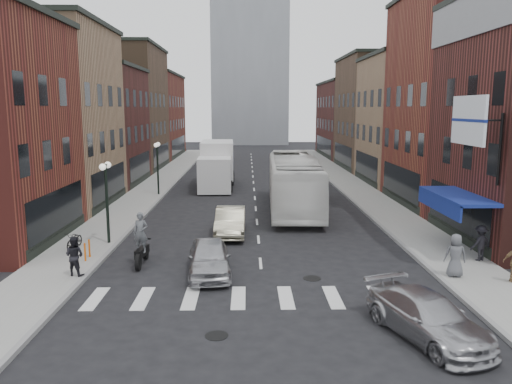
% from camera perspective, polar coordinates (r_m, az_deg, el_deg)
% --- Properties ---
extents(ground, '(160.00, 160.00, 0.00)m').
position_cam_1_polar(ground, '(21.04, 0.60, -8.98)').
color(ground, black).
rests_on(ground, ground).
extents(sidewalk_left, '(3.00, 74.00, 0.15)m').
position_cam_1_polar(sidewalk_left, '(43.20, -11.59, 0.56)').
color(sidewalk_left, gray).
rests_on(sidewalk_left, ground).
extents(sidewalk_right, '(3.00, 74.00, 0.15)m').
position_cam_1_polar(sidewalk_right, '(43.42, 11.05, 0.63)').
color(sidewalk_right, gray).
rests_on(sidewalk_right, ground).
extents(curb_left, '(0.20, 74.00, 0.16)m').
position_cam_1_polar(curb_left, '(42.96, -9.62, 0.47)').
color(curb_left, gray).
rests_on(curb_left, ground).
extents(curb_right, '(0.20, 74.00, 0.16)m').
position_cam_1_polar(curb_right, '(43.14, 9.10, 0.53)').
color(curb_right, gray).
rests_on(curb_right, ground).
extents(crosswalk_stripes, '(12.00, 2.20, 0.01)m').
position_cam_1_polar(crosswalk_stripes, '(18.23, 0.87, -11.98)').
color(crosswalk_stripes, silver).
rests_on(crosswalk_stripes, ground).
extents(bldg_left_mid_a, '(10.30, 10.20, 12.30)m').
position_cam_1_polar(bldg_left_mid_a, '(36.88, -24.29, 7.90)').
color(bldg_left_mid_a, '#9F7857').
rests_on(bldg_left_mid_a, ground).
extents(bldg_left_mid_b, '(10.30, 10.20, 10.30)m').
position_cam_1_polar(bldg_left_mid_b, '(46.27, -19.34, 7.13)').
color(bldg_left_mid_b, '#3E1A16').
rests_on(bldg_left_mid_b, ground).
extents(bldg_left_far_a, '(10.30, 12.20, 13.30)m').
position_cam_1_polar(bldg_left_far_a, '(56.80, -15.94, 9.17)').
color(bldg_left_far_a, '#503A28').
rests_on(bldg_left_far_a, ground).
extents(bldg_left_far_b, '(10.30, 16.20, 11.30)m').
position_cam_1_polar(bldg_left_far_b, '(70.44, -12.99, 8.49)').
color(bldg_left_far_b, maroon).
rests_on(bldg_left_far_b, ground).
extents(bldg_right_mid_a, '(10.30, 10.20, 14.30)m').
position_cam_1_polar(bldg_right_mid_a, '(37.35, 23.96, 9.47)').
color(bldg_right_mid_a, maroon).
rests_on(bldg_right_mid_a, ground).
extents(bldg_right_mid_b, '(10.30, 10.20, 11.30)m').
position_cam_1_polar(bldg_right_mid_b, '(46.63, 18.65, 7.80)').
color(bldg_right_mid_b, '#9F7857').
rests_on(bldg_right_mid_b, ground).
extents(bldg_right_far_a, '(10.30, 12.20, 12.30)m').
position_cam_1_polar(bldg_right_far_a, '(57.11, 14.97, 8.71)').
color(bldg_right_far_a, '#503A28').
rests_on(bldg_right_far_a, ground).
extents(bldg_right_far_b, '(10.30, 16.20, 10.30)m').
position_cam_1_polar(bldg_right_far_b, '(70.70, 11.81, 8.13)').
color(bldg_right_far_b, '#3E1A16').
rests_on(bldg_right_far_b, ground).
extents(awning_blue, '(1.80, 5.00, 0.78)m').
position_cam_1_polar(awning_blue, '(24.71, 21.60, -0.58)').
color(awning_blue, navy).
rests_on(awning_blue, ground).
extents(billboard_sign, '(1.52, 3.00, 3.70)m').
position_cam_1_polar(billboard_sign, '(22.41, 23.31, 7.36)').
color(billboard_sign, black).
rests_on(billboard_sign, ground).
extents(distant_tower, '(14.00, 14.00, 50.00)m').
position_cam_1_polar(distant_tower, '(99.64, -0.73, 20.16)').
color(distant_tower, '#9399A0').
rests_on(distant_tower, ground).
extents(streetlamp_near, '(0.32, 1.22, 4.11)m').
position_cam_1_polar(streetlamp_near, '(25.18, -16.74, 0.53)').
color(streetlamp_near, black).
rests_on(streetlamp_near, ground).
extents(streetlamp_far, '(0.32, 1.22, 4.11)m').
position_cam_1_polar(streetlamp_far, '(38.74, -11.20, 3.79)').
color(streetlamp_far, black).
rests_on(streetlamp_far, ground).
extents(bike_rack, '(0.08, 0.68, 0.80)m').
position_cam_1_polar(bike_rack, '(23.20, -18.73, -6.31)').
color(bike_rack, '#D8590C').
rests_on(bike_rack, sidewalk_left).
extents(box_truck, '(2.91, 8.93, 3.85)m').
position_cam_1_polar(box_truck, '(42.51, -4.52, 3.07)').
color(box_truck, white).
rests_on(box_truck, ground).
extents(motorcycle_rider, '(0.68, 2.29, 2.33)m').
position_cam_1_polar(motorcycle_rider, '(22.01, -12.98, -5.43)').
color(motorcycle_rider, black).
rests_on(motorcycle_rider, ground).
extents(transit_bus, '(3.52, 13.15, 3.63)m').
position_cam_1_polar(transit_bus, '(33.15, 4.32, 1.09)').
color(transit_bus, white).
rests_on(transit_bus, ground).
extents(sedan_left_near, '(2.04, 4.29, 1.41)m').
position_cam_1_polar(sedan_left_near, '(20.48, -5.38, -7.47)').
color(sedan_left_near, '#ABABB0').
rests_on(sedan_left_near, ground).
extents(sedan_left_far, '(1.56, 4.41, 1.45)m').
position_cam_1_polar(sedan_left_far, '(26.64, -2.94, -3.39)').
color(sedan_left_far, '#BFB89B').
rests_on(sedan_left_far, ground).
extents(curb_car, '(3.24, 4.85, 1.31)m').
position_cam_1_polar(curb_car, '(15.89, 19.00, -13.33)').
color(curb_car, '#ADADB2').
rests_on(curb_car, ground).
extents(parked_bicycle, '(0.69, 1.60, 0.82)m').
position_cam_1_polar(parked_bicycle, '(25.08, -20.02, -5.18)').
color(parked_bicycle, black).
rests_on(parked_bicycle, sidewalk_left).
extents(ped_left_solo, '(0.86, 0.64, 1.59)m').
position_cam_1_polar(ped_left_solo, '(21.07, -20.04, -6.87)').
color(ped_left_solo, black).
rests_on(ped_left_solo, sidewalk_left).
extents(ped_right_a, '(1.12, 0.84, 1.56)m').
position_cam_1_polar(ped_right_a, '(23.77, 24.27, -5.33)').
color(ped_right_a, black).
rests_on(ped_right_a, sidewalk_right).
extents(ped_right_c, '(0.90, 0.66, 1.71)m').
position_cam_1_polar(ped_right_c, '(21.16, 21.82, -6.74)').
color(ped_right_c, '#53555B').
rests_on(ped_right_c, sidewalk_right).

